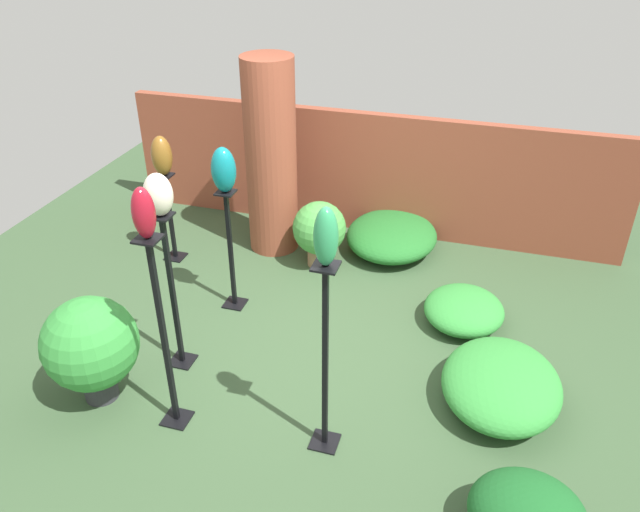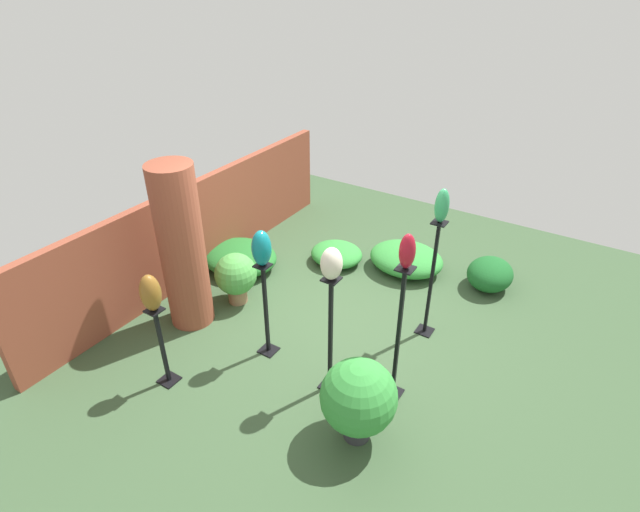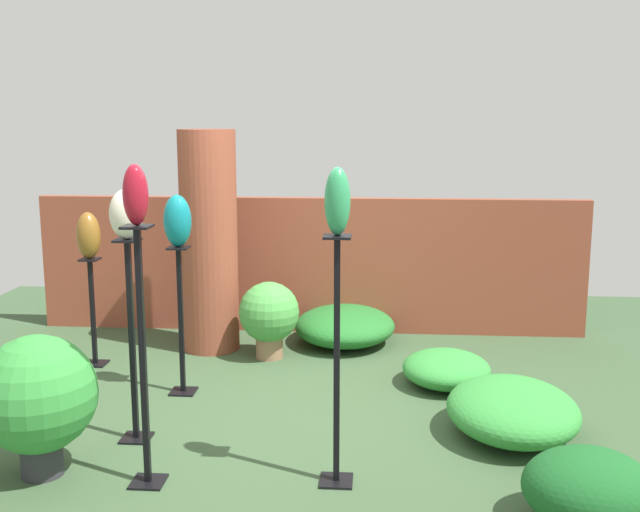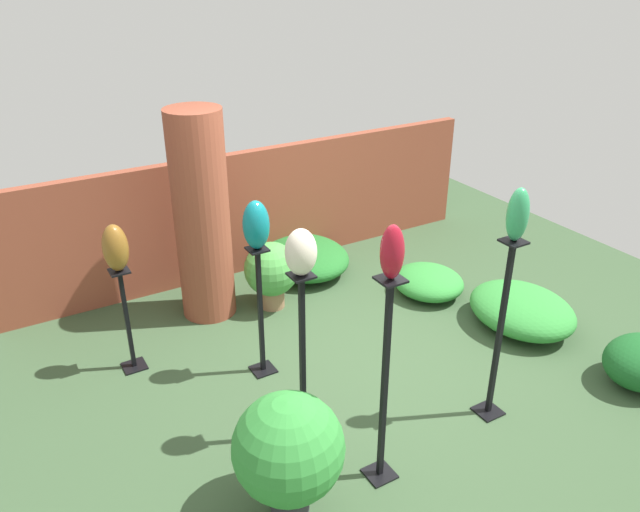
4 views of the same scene
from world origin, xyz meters
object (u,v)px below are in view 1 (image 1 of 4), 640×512
at_px(art_vase_ivory, 158,195).
at_px(art_vase_ruby, 144,213).
at_px(potted_plant_front_right, 91,345).
at_px(brick_pillar, 271,158).
at_px(pedestal_teal, 231,256).
at_px(pedestal_ruby, 165,343).
at_px(art_vase_bronze, 162,156).
at_px(pedestal_jade, 325,368).
at_px(potted_plant_back_center, 319,230).
at_px(pedestal_ivory, 174,299).
at_px(pedestal_bronze, 171,221).
at_px(art_vase_jade, 326,237).
at_px(art_vase_teal, 224,170).

distance_m(art_vase_ivory, art_vase_ruby, 0.70).
bearing_deg(potted_plant_front_right, brick_pillar, 79.78).
relative_size(pedestal_teal, pedestal_ruby, 0.76).
relative_size(art_vase_bronze, potted_plant_front_right, 0.46).
bearing_deg(potted_plant_front_right, art_vase_ivory, 53.40).
xyz_separation_m(pedestal_jade, potted_plant_back_center, (-0.75, 2.36, -0.29)).
xyz_separation_m(pedestal_ivory, art_vase_bronze, (-0.87, 1.53, 0.53)).
xyz_separation_m(pedestal_ivory, art_vase_ruby, (0.27, -0.61, 1.11)).
xyz_separation_m(art_vase_ivory, art_vase_ruby, (0.27, -0.61, 0.19)).
distance_m(brick_pillar, potted_plant_back_center, 0.90).
bearing_deg(brick_pillar, pedestal_jade, -62.64).
xyz_separation_m(brick_pillar, potted_plant_back_center, (0.60, -0.24, -0.63)).
height_order(pedestal_ivory, art_vase_ruby, art_vase_ruby).
relative_size(pedestal_ruby, potted_plant_back_center, 2.22).
distance_m(pedestal_teal, pedestal_bronze, 1.16).
distance_m(brick_pillar, pedestal_ivory, 2.13).
bearing_deg(pedestal_ruby, art_vase_ivory, 113.91).
bearing_deg(art_vase_ruby, art_vase_bronze, 118.15).
bearing_deg(pedestal_ivory, art_vase_ivory, 0.00).
bearing_deg(potted_plant_back_center, potted_plant_front_right, -114.06).
height_order(pedestal_jade, art_vase_ivory, art_vase_ivory).
relative_size(art_vase_jade, art_vase_ivory, 1.19).
relative_size(pedestal_ivory, pedestal_ruby, 0.89).
bearing_deg(art_vase_ruby, art_vase_ivory, 113.91).
height_order(art_vase_jade, art_vase_bronze, art_vase_jade).
distance_m(art_vase_teal, art_vase_bronze, 1.17).
bearing_deg(pedestal_jade, art_vase_bronze, 138.21).
xyz_separation_m(pedestal_teal, art_vase_ivory, (-0.09, -0.90, 1.02)).
bearing_deg(pedestal_teal, art_vase_jade, -47.07).
bearing_deg(pedestal_ruby, potted_plant_back_center, 81.07).
relative_size(pedestal_bronze, art_vase_teal, 2.38).
bearing_deg(pedestal_bronze, pedestal_ivory, -60.23).
distance_m(pedestal_teal, potted_plant_front_right, 1.54).
distance_m(pedestal_teal, art_vase_bronze, 1.31).
bearing_deg(art_vase_ivory, pedestal_teal, 84.08).
relative_size(art_vase_teal, potted_plant_front_right, 0.46).
distance_m(art_vase_ruby, potted_plant_front_right, 1.42).
relative_size(brick_pillar, pedestal_ivory, 1.49).
bearing_deg(art_vase_bronze, pedestal_ivory, -60.23).
distance_m(brick_pillar, pedestal_jade, 2.95).
bearing_deg(potted_plant_front_right, art_vase_bronze, 102.46).
height_order(pedestal_ivory, art_vase_ivory, art_vase_ivory).
xyz_separation_m(art_vase_bronze, potted_plant_front_right, (0.46, -2.09, -0.66)).
bearing_deg(potted_plant_front_right, art_vase_jade, 1.37).
bearing_deg(art_vase_bronze, pedestal_teal, -32.92).
bearing_deg(art_vase_ruby, pedestal_ivory, 113.91).
height_order(pedestal_ruby, art_vase_ruby, art_vase_ruby).
bearing_deg(art_vase_ruby, potted_plant_front_right, 175.16).
relative_size(pedestal_teal, art_vase_teal, 2.93).
relative_size(brick_pillar, pedestal_teal, 1.74).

